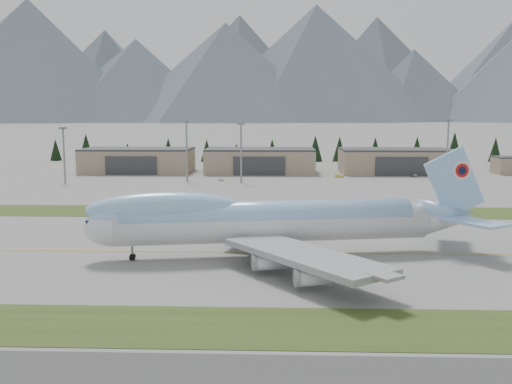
{
  "coord_description": "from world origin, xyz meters",
  "views": [
    {
      "loc": [
        -7.69,
        -104.12,
        25.47
      ],
      "look_at": [
        -12.36,
        25.2,
        8.0
      ],
      "focal_mm": 40.0,
      "sensor_mm": 36.0,
      "label": 1
    }
  ],
  "objects_px": {
    "hangar_right": "(395,161)",
    "service_vehicle_c": "(415,177)",
    "hangar_left": "(138,160)",
    "service_vehicle_a": "(221,181)",
    "service_vehicle_b": "(339,177)",
    "boeing_747_freighter": "(269,220)",
    "hangar_center": "(260,160)"
  },
  "relations": [
    {
      "from": "hangar_right",
      "to": "service_vehicle_c",
      "type": "xyz_separation_m",
      "value": [
        5.03,
        -15.99,
        -5.39
      ]
    },
    {
      "from": "hangar_left",
      "to": "service_vehicle_a",
      "type": "xyz_separation_m",
      "value": [
        40.58,
        -32.98,
        -5.39
      ]
    },
    {
      "from": "service_vehicle_b",
      "to": "service_vehicle_a",
      "type": "bearing_deg",
      "value": 117.84
    },
    {
      "from": "service_vehicle_a",
      "to": "service_vehicle_b",
      "type": "distance_m",
      "value": 49.79
    },
    {
      "from": "service_vehicle_b",
      "to": "boeing_747_freighter",
      "type": "bearing_deg",
      "value": 179.89
    },
    {
      "from": "hangar_right",
      "to": "hangar_left",
      "type": "bearing_deg",
      "value": 180.0
    },
    {
      "from": "service_vehicle_a",
      "to": "service_vehicle_b",
      "type": "bearing_deg",
      "value": -3.73
    },
    {
      "from": "service_vehicle_b",
      "to": "service_vehicle_c",
      "type": "height_order",
      "value": "service_vehicle_b"
    },
    {
      "from": "hangar_right",
      "to": "service_vehicle_b",
      "type": "height_order",
      "value": "hangar_right"
    },
    {
      "from": "boeing_747_freighter",
      "to": "hangar_center",
      "type": "bearing_deg",
      "value": 82.6
    },
    {
      "from": "service_vehicle_a",
      "to": "hangar_left",
      "type": "bearing_deg",
      "value": 120.76
    },
    {
      "from": "hangar_left",
      "to": "service_vehicle_b",
      "type": "bearing_deg",
      "value": -12.09
    },
    {
      "from": "hangar_center",
      "to": "service_vehicle_a",
      "type": "xyz_separation_m",
      "value": [
        -14.42,
        -32.98,
        -5.39
      ]
    },
    {
      "from": "boeing_747_freighter",
      "to": "service_vehicle_a",
      "type": "relative_size",
      "value": 22.68
    },
    {
      "from": "boeing_747_freighter",
      "to": "hangar_right",
      "type": "xyz_separation_m",
      "value": [
        53.91,
        152.26,
        -1.13
      ]
    },
    {
      "from": "hangar_right",
      "to": "service_vehicle_b",
      "type": "xyz_separation_m",
      "value": [
        -26.66,
        -18.92,
        -5.39
      ]
    },
    {
      "from": "hangar_left",
      "to": "service_vehicle_b",
      "type": "relative_size",
      "value": 12.39
    },
    {
      "from": "boeing_747_freighter",
      "to": "hangar_left",
      "type": "xyz_separation_m",
      "value": [
        -61.09,
        152.26,
        -1.13
      ]
    },
    {
      "from": "service_vehicle_b",
      "to": "hangar_center",
      "type": "bearing_deg",
      "value": 71.87
    },
    {
      "from": "hangar_center",
      "to": "hangar_right",
      "type": "bearing_deg",
      "value": 0.0
    },
    {
      "from": "hangar_right",
      "to": "service_vehicle_c",
      "type": "relative_size",
      "value": 12.59
    },
    {
      "from": "hangar_right",
      "to": "service_vehicle_a",
      "type": "bearing_deg",
      "value": -156.1
    },
    {
      "from": "hangar_center",
      "to": "service_vehicle_b",
      "type": "bearing_deg",
      "value": -29.57
    },
    {
      "from": "hangar_left",
      "to": "hangar_center",
      "type": "relative_size",
      "value": 1.0
    },
    {
      "from": "hangar_right",
      "to": "service_vehicle_a",
      "type": "relative_size",
      "value": 14.44
    },
    {
      "from": "hangar_right",
      "to": "hangar_center",
      "type": "bearing_deg",
      "value": 180.0
    },
    {
      "from": "hangar_right",
      "to": "boeing_747_freighter",
      "type": "bearing_deg",
      "value": -109.5
    },
    {
      "from": "service_vehicle_c",
      "to": "hangar_right",
      "type": "bearing_deg",
      "value": 109.04
    },
    {
      "from": "hangar_center",
      "to": "service_vehicle_c",
      "type": "bearing_deg",
      "value": -13.81
    },
    {
      "from": "hangar_center",
      "to": "service_vehicle_c",
      "type": "relative_size",
      "value": 12.59
    },
    {
      "from": "hangar_left",
      "to": "hangar_right",
      "type": "relative_size",
      "value": 1.0
    },
    {
      "from": "hangar_center",
      "to": "service_vehicle_a",
      "type": "relative_size",
      "value": 14.44
    }
  ]
}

